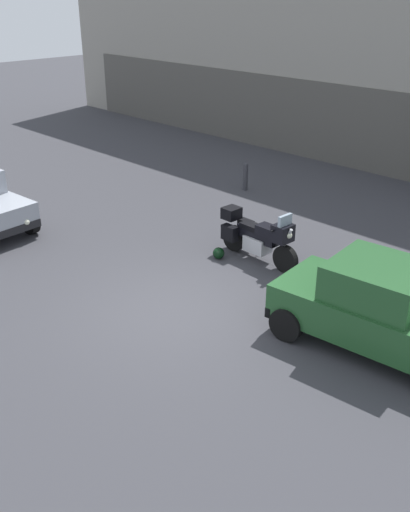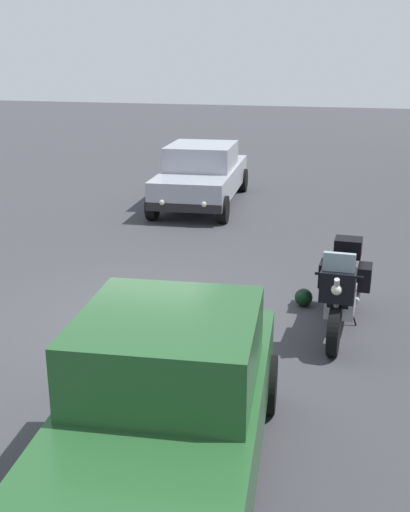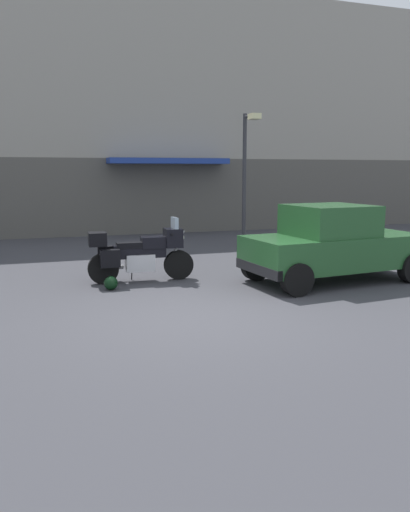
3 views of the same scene
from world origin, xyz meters
name	(u,v)px [view 1 (image 1 of 3)]	position (x,y,z in m)	size (l,w,h in m)	color
ground_plane	(174,310)	(0.00, 0.00, 0.00)	(80.00, 80.00, 0.00)	#38383D
motorcycle	(258,236)	(-0.35, 2.96, 0.62)	(2.26, 0.77, 1.36)	black
helmet	(219,253)	(-1.04, 2.37, 0.14)	(0.28, 0.28, 0.28)	black
car_hatchback_near	(381,309)	(3.55, 1.67, 0.81)	(3.99, 2.12, 1.64)	#235128
bollard_curbside	(245,175)	(-3.97, 6.64, 0.47)	(0.16, 0.16, 0.89)	#333338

